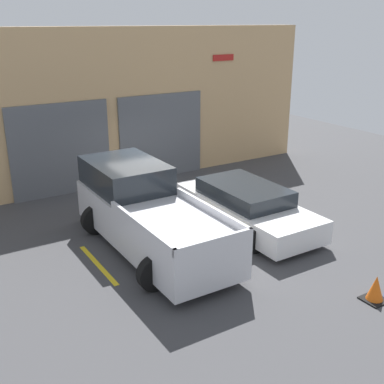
# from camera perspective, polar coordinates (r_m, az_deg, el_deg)

# --- Properties ---
(ground_plane) EXTENTS (28.00, 28.00, 0.00)m
(ground_plane) POSITION_cam_1_polar(r_m,az_deg,el_deg) (14.40, -3.54, -2.19)
(ground_plane) COLOR #3D3D3F
(shophouse_building) EXTENTS (15.39, 0.68, 5.18)m
(shophouse_building) POSITION_cam_1_polar(r_m,az_deg,el_deg) (16.58, -9.26, 9.72)
(shophouse_building) COLOR tan
(shophouse_building) RESTS_ON ground
(pickup_truck) EXTENTS (2.42, 5.39, 1.91)m
(pickup_truck) POSITION_cam_1_polar(r_m,az_deg,el_deg) (11.91, -5.42, -2.47)
(pickup_truck) COLOR silver
(pickup_truck) RESTS_ON ground
(sedan_white) EXTENTS (2.22, 4.56, 1.16)m
(sedan_white) POSITION_cam_1_polar(r_m,az_deg,el_deg) (13.25, 6.39, -1.68)
(sedan_white) COLOR white
(sedan_white) RESTS_ON ground
(parking_stripe_far_left) EXTENTS (0.12, 2.20, 0.01)m
(parking_stripe_far_left) POSITION_cam_1_polar(r_m,az_deg,el_deg) (11.52, -11.07, -8.43)
(parking_stripe_far_left) COLOR gold
(parking_stripe_far_left) RESTS_ON ground
(parking_stripe_left) EXTENTS (0.12, 2.20, 0.01)m
(parking_stripe_left) POSITION_cam_1_polar(r_m,az_deg,el_deg) (12.67, 1.20, -5.32)
(parking_stripe_left) COLOR gold
(parking_stripe_left) RESTS_ON ground
(parking_stripe_centre) EXTENTS (0.12, 2.20, 0.01)m
(parking_stripe_centre) POSITION_cam_1_polar(r_m,az_deg,el_deg) (14.32, 10.94, -2.65)
(parking_stripe_centre) COLOR gold
(parking_stripe_centre) RESTS_ON ground
(traffic_cone) EXTENTS (0.47, 0.47, 0.55)m
(traffic_cone) POSITION_cam_1_polar(r_m,az_deg,el_deg) (10.55, 20.92, -10.72)
(traffic_cone) COLOR black
(traffic_cone) RESTS_ON ground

